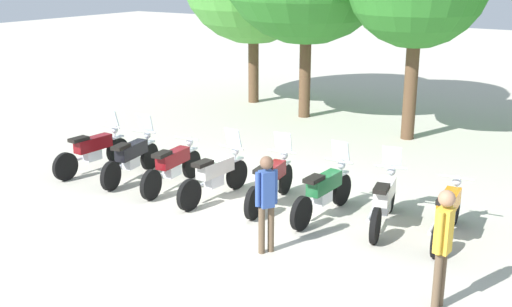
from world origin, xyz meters
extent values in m
plane|color=#BCB7A8|center=(0.00, 0.00, 0.00)|extent=(80.00, 80.00, 0.00)
cylinder|color=black|center=(-4.00, 0.51, 0.32)|extent=(0.13, 0.64, 0.64)
cylinder|color=black|center=(-4.08, -1.04, 0.32)|extent=(0.13, 0.64, 0.64)
cube|color=silver|center=(-4.00, 0.51, 0.66)|extent=(0.14, 0.37, 0.04)
cube|color=maroon|center=(-4.04, -0.21, 0.67)|extent=(0.31, 0.96, 0.30)
cube|color=silver|center=(-4.04, -0.26, 0.40)|extent=(0.24, 0.41, 0.24)
cube|color=black|center=(-4.06, -0.61, 0.86)|extent=(0.26, 0.45, 0.08)
cylinder|color=silver|center=(-4.01, 0.42, 0.64)|extent=(0.06, 0.23, 0.64)
cylinder|color=silver|center=(-4.01, 0.33, 0.97)|extent=(0.62, 0.07, 0.04)
sphere|color=silver|center=(-4.00, 0.46, 0.85)|extent=(0.17, 0.17, 0.16)
cylinder|color=silver|center=(-4.22, -0.56, 0.34)|extent=(0.11, 0.70, 0.07)
cube|color=silver|center=(-4.01, 0.39, 1.17)|extent=(0.37, 0.15, 0.39)
cylinder|color=black|center=(-3.02, 0.57, 0.32)|extent=(0.21, 0.65, 0.64)
cylinder|color=black|center=(-2.75, -0.96, 0.32)|extent=(0.21, 0.65, 0.64)
cube|color=silver|center=(-3.02, 0.57, 0.66)|extent=(0.18, 0.38, 0.04)
cube|color=black|center=(-2.90, -0.15, 0.67)|extent=(0.42, 0.98, 0.30)
cube|color=silver|center=(-2.89, -0.20, 0.40)|extent=(0.29, 0.43, 0.24)
cube|color=black|center=(-2.83, -0.54, 0.86)|extent=(0.31, 0.48, 0.08)
cylinder|color=silver|center=(-3.01, 0.48, 0.64)|extent=(0.09, 0.23, 0.64)
cylinder|color=silver|center=(-2.99, 0.39, 0.97)|extent=(0.62, 0.14, 0.04)
sphere|color=silver|center=(-3.01, 0.52, 0.85)|extent=(0.19, 0.19, 0.16)
cylinder|color=silver|center=(-2.99, -0.52, 0.34)|extent=(0.19, 0.70, 0.07)
cube|color=silver|center=(-3.00, 0.45, 1.17)|extent=(0.38, 0.19, 0.39)
cylinder|color=black|center=(-1.81, 0.62, 0.32)|extent=(0.17, 0.65, 0.64)
cylinder|color=black|center=(-1.65, -0.92, 0.32)|extent=(0.17, 0.65, 0.64)
cube|color=silver|center=(-1.81, 0.62, 0.66)|extent=(0.16, 0.37, 0.04)
cube|color=maroon|center=(-1.74, -0.10, 0.67)|extent=(0.36, 0.97, 0.30)
cube|color=silver|center=(-1.73, -0.15, 0.40)|extent=(0.26, 0.42, 0.24)
cube|color=black|center=(-1.70, -0.50, 0.86)|extent=(0.28, 0.46, 0.08)
cylinder|color=silver|center=(-1.80, 0.53, 0.64)|extent=(0.07, 0.23, 0.64)
cylinder|color=silver|center=(-1.79, 0.44, 0.97)|extent=(0.62, 0.10, 0.04)
sphere|color=silver|center=(-1.81, 0.57, 0.85)|extent=(0.18, 0.18, 0.16)
cylinder|color=silver|center=(-1.86, -0.46, 0.34)|extent=(0.14, 0.70, 0.07)
cylinder|color=black|center=(-0.54, 0.58, 0.32)|extent=(0.13, 0.64, 0.64)
cylinder|color=black|center=(-0.61, -0.97, 0.32)|extent=(0.13, 0.64, 0.64)
cube|color=silver|center=(-0.54, 0.58, 0.66)|extent=(0.14, 0.37, 0.04)
cube|color=silver|center=(-0.58, -0.14, 0.67)|extent=(0.30, 0.96, 0.30)
cube|color=silver|center=(-0.58, -0.19, 0.40)|extent=(0.24, 0.41, 0.24)
cube|color=black|center=(-0.59, -0.54, 0.86)|extent=(0.26, 0.45, 0.08)
cylinder|color=silver|center=(-0.55, 0.49, 0.64)|extent=(0.06, 0.23, 0.64)
cylinder|color=silver|center=(-0.55, 0.40, 0.97)|extent=(0.62, 0.06, 0.04)
sphere|color=silver|center=(-0.54, 0.53, 0.85)|extent=(0.17, 0.17, 0.16)
cylinder|color=silver|center=(-0.75, -0.49, 0.34)|extent=(0.10, 0.70, 0.07)
cube|color=silver|center=(-0.55, 0.46, 1.17)|extent=(0.37, 0.15, 0.39)
cylinder|color=black|center=(0.47, 0.88, 0.32)|extent=(0.18, 0.65, 0.64)
cylinder|color=black|center=(0.68, -0.65, 0.32)|extent=(0.18, 0.65, 0.64)
cube|color=silver|center=(0.47, 0.88, 0.66)|extent=(0.17, 0.37, 0.04)
cube|color=maroon|center=(0.57, 0.17, 0.67)|extent=(0.38, 0.98, 0.30)
cube|color=silver|center=(0.58, 0.12, 0.40)|extent=(0.27, 0.43, 0.24)
cube|color=black|center=(0.62, -0.23, 0.86)|extent=(0.30, 0.47, 0.08)
cylinder|color=silver|center=(0.49, 0.79, 0.64)|extent=(0.08, 0.23, 0.64)
cylinder|color=silver|center=(0.50, 0.71, 0.97)|extent=(0.62, 0.12, 0.04)
sphere|color=silver|center=(0.48, 0.83, 0.85)|extent=(0.18, 0.18, 0.16)
cylinder|color=silver|center=(0.46, -0.20, 0.34)|extent=(0.16, 0.70, 0.07)
cube|color=silver|center=(0.49, 0.77, 1.17)|extent=(0.37, 0.18, 0.39)
cylinder|color=black|center=(1.77, 0.93, 0.32)|extent=(0.13, 0.64, 0.64)
cylinder|color=black|center=(1.70, -0.62, 0.32)|extent=(0.13, 0.64, 0.64)
cube|color=silver|center=(1.77, 0.93, 0.66)|extent=(0.14, 0.37, 0.04)
cube|color=#1E6033|center=(1.73, 0.21, 0.67)|extent=(0.30, 0.96, 0.30)
cube|color=silver|center=(1.73, 0.16, 0.40)|extent=(0.24, 0.41, 0.24)
cube|color=black|center=(1.72, -0.19, 0.86)|extent=(0.26, 0.45, 0.08)
cylinder|color=silver|center=(1.76, 0.84, 0.64)|extent=(0.06, 0.23, 0.64)
cylinder|color=silver|center=(1.76, 0.75, 0.97)|extent=(0.62, 0.06, 0.04)
sphere|color=silver|center=(1.77, 0.88, 0.85)|extent=(0.17, 0.17, 0.16)
cylinder|color=silver|center=(1.56, -0.13, 0.34)|extent=(0.10, 0.70, 0.07)
cube|color=silver|center=(1.76, 0.81, 1.17)|extent=(0.37, 0.15, 0.39)
cylinder|color=black|center=(2.73, 1.10, 0.32)|extent=(0.23, 0.65, 0.64)
cylinder|color=black|center=(3.05, -0.42, 0.32)|extent=(0.23, 0.65, 0.64)
cube|color=silver|center=(2.73, 1.10, 0.66)|extent=(0.19, 0.38, 0.04)
cube|color=silver|center=(2.88, 0.39, 0.67)|extent=(0.45, 0.98, 0.30)
cube|color=silver|center=(2.89, 0.34, 0.40)|extent=(0.30, 0.44, 0.24)
cube|color=black|center=(2.96, 0.00, 0.86)|extent=(0.33, 0.48, 0.08)
cylinder|color=silver|center=(2.75, 1.01, 0.64)|extent=(0.10, 0.23, 0.64)
cylinder|color=silver|center=(2.77, 0.92, 0.97)|extent=(0.61, 0.16, 0.04)
sphere|color=silver|center=(2.74, 1.05, 0.85)|extent=(0.19, 0.19, 0.16)
cylinder|color=silver|center=(2.79, 0.02, 0.34)|extent=(0.21, 0.70, 0.07)
cube|color=silver|center=(2.75, 0.98, 1.17)|extent=(0.38, 0.20, 0.39)
cylinder|color=black|center=(3.97, 1.16, 0.32)|extent=(0.16, 0.65, 0.64)
cylinder|color=black|center=(4.12, -0.38, 0.32)|extent=(0.16, 0.65, 0.64)
cube|color=silver|center=(3.97, 1.16, 0.66)|extent=(0.15, 0.37, 0.04)
cube|color=orange|center=(4.04, 0.44, 0.67)|extent=(0.35, 0.97, 0.30)
cube|color=silver|center=(4.04, 0.39, 0.40)|extent=(0.26, 0.42, 0.24)
cube|color=black|center=(4.08, 0.04, 0.86)|extent=(0.28, 0.46, 0.08)
cylinder|color=silver|center=(3.97, 1.07, 0.64)|extent=(0.07, 0.23, 0.64)
cylinder|color=silver|center=(3.98, 0.98, 0.97)|extent=(0.62, 0.10, 0.04)
sphere|color=silver|center=(3.97, 1.11, 0.85)|extent=(0.18, 0.18, 0.16)
cylinder|color=silver|center=(3.91, 0.08, 0.34)|extent=(0.14, 0.70, 0.07)
cylinder|color=brown|center=(1.70, -1.68, 0.41)|extent=(0.15, 0.15, 0.82)
cylinder|color=brown|center=(1.61, -1.82, 0.41)|extent=(0.15, 0.15, 0.82)
cube|color=#33519E|center=(1.65, -1.75, 1.13)|extent=(0.29, 0.29, 0.62)
cylinder|color=#33519E|center=(1.74, -1.62, 1.14)|extent=(0.11, 0.11, 0.59)
cylinder|color=#33519E|center=(1.57, -1.89, 1.14)|extent=(0.11, 0.11, 0.59)
sphere|color=brown|center=(1.65, -1.75, 1.58)|extent=(0.31, 0.31, 0.22)
cylinder|color=brown|center=(4.64, -1.89, 0.43)|extent=(0.12, 0.12, 0.86)
cylinder|color=brown|center=(4.63, -2.06, 0.43)|extent=(0.12, 0.12, 0.86)
cube|color=gold|center=(4.64, -1.98, 1.18)|extent=(0.22, 0.23, 0.64)
cylinder|color=gold|center=(4.65, -1.82, 1.19)|extent=(0.09, 0.09, 0.61)
cylinder|color=gold|center=(4.62, -2.14, 1.19)|extent=(0.09, 0.09, 0.61)
sphere|color=#A87A5B|center=(4.64, -1.98, 1.65)|extent=(0.25, 0.25, 0.23)
cylinder|color=brown|center=(-5.14, 8.33, 1.39)|extent=(0.36, 0.36, 2.78)
cylinder|color=brown|center=(-2.56, 7.32, 1.55)|extent=(0.36, 0.36, 3.10)
cylinder|color=brown|center=(1.13, 6.54, 1.53)|extent=(0.36, 0.36, 3.06)
camera|label=1|loc=(6.77, -10.03, 4.65)|focal=44.33mm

